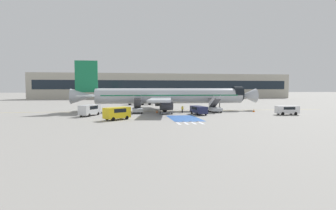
{
  "coord_description": "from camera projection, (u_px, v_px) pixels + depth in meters",
  "views": [
    {
      "loc": [
        -9.87,
        -60.87,
        5.37
      ],
      "look_at": [
        -0.45,
        -0.22,
        1.49
      ],
      "focal_mm": 28.0,
      "sensor_mm": 36.0,
      "label": 1
    }
  ],
  "objects": [
    {
      "name": "ground_plane",
      "position": [
        170.0,
        111.0,
        61.88
      ],
      "size": [
        600.0,
        600.0,
        0.0
      ],
      "primitive_type": "plane",
      "color": "gray"
    },
    {
      "name": "apron_leadline_yellow",
      "position": [
        170.0,
        111.0,
        62.77
      ],
      "size": [
        78.93,
        2.35,
        0.01
      ],
      "primitive_type": "cube",
      "rotation": [
        0.0,
        0.0,
        -1.6
      ],
      "color": "gold",
      "rests_on": "ground_plane"
    },
    {
      "name": "apron_stand_patch_blue",
      "position": [
        184.0,
        118.0,
        47.26
      ],
      "size": [
        5.25,
        10.14,
        0.01
      ],
      "primitive_type": "cube",
      "color": "#2856A8",
      "rests_on": "ground_plane"
    },
    {
      "name": "apron_walkway_bar_0",
      "position": [
        178.0,
        123.0,
        40.6
      ],
      "size": [
        0.44,
        3.6,
        0.01
      ],
      "primitive_type": "cube",
      "color": "silver",
      "rests_on": "ground_plane"
    },
    {
      "name": "apron_walkway_bar_1",
      "position": [
        186.0,
        123.0,
        40.79
      ],
      "size": [
        0.44,
        3.6,
        0.01
      ],
      "primitive_type": "cube",
      "color": "silver",
      "rests_on": "ground_plane"
    },
    {
      "name": "apron_walkway_bar_2",
      "position": [
        193.0,
        123.0,
        40.97
      ],
      "size": [
        0.44,
        3.6,
        0.01
      ],
      "primitive_type": "cube",
      "color": "silver",
      "rests_on": "ground_plane"
    },
    {
      "name": "apron_walkway_bar_3",
      "position": [
        200.0,
        123.0,
        41.15
      ],
      "size": [
        0.44,
        3.6,
        0.01
      ],
      "primitive_type": "cube",
      "color": "silver",
      "rests_on": "ground_plane"
    },
    {
      "name": "airliner",
      "position": [
        167.0,
        96.0,
        62.46
      ],
      "size": [
        44.43,
        31.55,
        11.72
      ],
      "rotation": [
        0.0,
        0.0,
        -1.6
      ],
      "color": "#B7BCC4",
      "rests_on": "ground_plane"
    },
    {
      "name": "boarding_stairs_forward",
      "position": [
        215.0,
        108.0,
        59.61
      ],
      "size": [
        2.33,
        5.28,
        3.87
      ],
      "rotation": [
        0.0,
        0.0,
        -0.03
      ],
      "color": "#ADB2BA",
      "rests_on": "ground_plane"
    },
    {
      "name": "boarding_stairs_aft",
      "position": [
        137.0,
        108.0,
        57.4
      ],
      "size": [
        2.33,
        5.28,
        4.0
      ],
      "rotation": [
        0.0,
        0.0,
        -0.03
      ],
      "color": "#ADB2BA",
      "rests_on": "ground_plane"
    },
    {
      "name": "fuel_tanker",
      "position": [
        140.0,
        100.0,
        86.17
      ],
      "size": [
        9.24,
        3.26,
        3.29
      ],
      "rotation": [
        0.0,
        0.0,
        1.49
      ],
      "color": "#38383D",
      "rests_on": "ground_plane"
    },
    {
      "name": "service_van_0",
      "position": [
        90.0,
        109.0,
        51.43
      ],
      "size": [
        3.85,
        5.72,
        2.16
      ],
      "rotation": [
        0.0,
        0.0,
        5.87
      ],
      "color": "silver",
      "rests_on": "ground_plane"
    },
    {
      "name": "service_van_1",
      "position": [
        117.0,
        112.0,
        44.85
      ],
      "size": [
        4.77,
        4.32,
        2.14
      ],
      "rotation": [
        0.0,
        0.0,
        2.24
      ],
      "color": "yellow",
      "rests_on": "ground_plane"
    },
    {
      "name": "service_van_2",
      "position": [
        199.0,
        109.0,
        53.94
      ],
      "size": [
        2.63,
        5.13,
        1.72
      ],
      "rotation": [
        0.0,
        0.0,
        0.14
      ],
      "color": "#1E234C",
      "rests_on": "ground_plane"
    },
    {
      "name": "service_van_3",
      "position": [
        287.0,
        109.0,
        53.43
      ],
      "size": [
        4.54,
        2.12,
        1.81
      ],
      "rotation": [
        0.0,
        0.0,
        1.51
      ],
      "color": "silver",
      "rests_on": "ground_plane"
    },
    {
      "name": "baggage_cart",
      "position": [
        166.0,
        113.0,
        54.52
      ],
      "size": [
        2.9,
        2.13,
        0.87
      ],
      "rotation": [
        0.0,
        0.0,
        4.98
      ],
      "color": "gray",
      "rests_on": "ground_plane"
    },
    {
      "name": "ground_crew_0",
      "position": [
        182.0,
        109.0,
        57.85
      ],
      "size": [
        0.48,
        0.43,
        1.59
      ],
      "rotation": [
        0.0,
        0.0,
        5.68
      ],
      "color": "#2D2D33",
      "rests_on": "ground_plane"
    },
    {
      "name": "ground_crew_1",
      "position": [
        123.0,
        110.0,
        54.88
      ],
      "size": [
        0.47,
        0.46,
        1.64
      ],
      "rotation": [
        0.0,
        0.0,
        2.4
      ],
      "color": "#2D2D33",
      "rests_on": "ground_plane"
    },
    {
      "name": "traffic_cone_0",
      "position": [
        254.0,
        110.0,
        60.03
      ],
      "size": [
        0.58,
        0.58,
        0.64
      ],
      "color": "orange",
      "rests_on": "ground_plane"
    },
    {
      "name": "traffic_cone_1",
      "position": [
        157.0,
        111.0,
        58.29
      ],
      "size": [
        0.54,
        0.54,
        0.6
      ],
      "color": "orange",
      "rests_on": "ground_plane"
    },
    {
      "name": "terminal_building",
      "position": [
        166.0,
        86.0,
        142.68
      ],
      "size": [
        138.53,
        12.1,
        13.22
      ],
      "color": "#B2AD9E",
      "rests_on": "ground_plane"
    }
  ]
}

